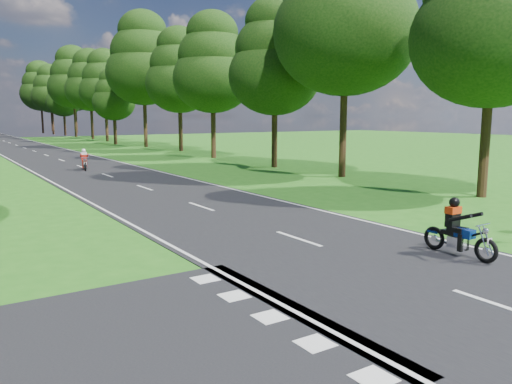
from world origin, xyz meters
TOP-DOWN VIEW (x-y plane):
  - ground at (0.00, 0.00)m, footprint 160.00×160.00m
  - main_road at (0.00, 50.00)m, footprint 7.00×140.00m
  - road_markings at (-0.14, 48.13)m, footprint 7.40×140.00m
  - treeline at (1.43, 60.06)m, footprint 40.00×115.35m
  - rider_near_blue at (2.25, -1.51)m, footprint 0.58×1.73m
  - rider_far_red at (-0.33, 23.71)m, footprint 0.83×1.69m

SIDE VIEW (x-z plane):
  - ground at x=0.00m, z-range 0.00..0.00m
  - main_road at x=0.00m, z-range 0.00..0.02m
  - road_markings at x=-0.14m, z-range 0.02..0.03m
  - rider_far_red at x=-0.33m, z-range 0.02..1.37m
  - rider_near_blue at x=2.25m, z-range 0.02..1.46m
  - treeline at x=1.43m, z-range 0.86..15.65m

